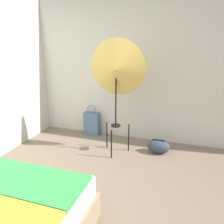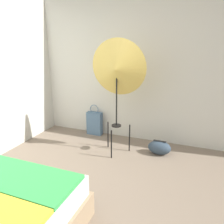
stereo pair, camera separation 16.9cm
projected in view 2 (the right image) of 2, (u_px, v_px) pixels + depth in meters
ground_plane at (34, 205)px, 2.40m from camera, size 14.00×14.00×0.00m
wall_back at (108, 67)px, 3.97m from camera, size 8.00×0.05×2.60m
wall_side_left at (1, 71)px, 3.36m from camera, size 0.05×8.00×2.60m
photo_umbrella at (117, 69)px, 3.21m from camera, size 0.86×0.36×1.79m
tote_bag at (95, 123)px, 4.26m from camera, size 0.29×0.13×0.60m
duffel_bag at (159, 148)px, 3.49m from camera, size 0.36×0.22×0.23m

